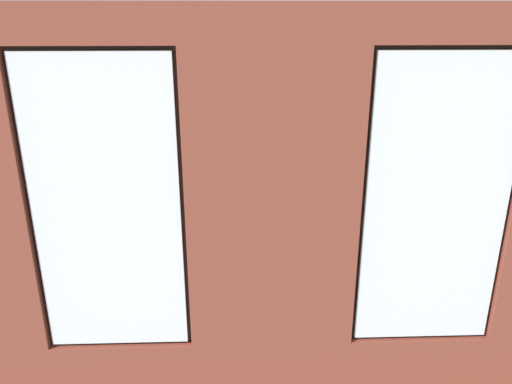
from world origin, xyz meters
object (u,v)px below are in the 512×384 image
Objects in this scene: potted_plant_mid_room_small at (309,201)px; potted_plant_between_couches at (428,293)px; remote_silver at (214,224)px; potted_plant_near_tv at (34,265)px; couch_by_window at (272,325)px; potted_plant_corner_near_left at (417,163)px; remote_gray at (258,223)px; papasan_chair at (257,175)px; potted_plant_by_left_couch at (402,195)px; candle_jar at (280,212)px; couch_left at (466,235)px; coffee_table at (249,224)px; tv_flatscreen at (17,188)px; potted_plant_foreground_right at (87,155)px; media_console at (25,235)px; cup_ceramic at (234,215)px.

potted_plant_between_couches is at bearing 102.35° from potted_plant_mid_room_small.
potted_plant_near_tv reaches higher than remote_silver.
couch_by_window is 1.51× the size of potted_plant_corner_near_left.
papasan_chair is (-0.07, -2.05, -0.03)m from remote_gray.
potted_plant_near_tv reaches higher than potted_plant_by_left_couch.
couch_left is at bearing 170.24° from candle_jar.
potted_plant_mid_room_small is 1.45m from potted_plant_by_left_couch.
potted_plant_near_tv is (1.90, 0.97, -0.03)m from remote_silver.
potted_plant_corner_near_left reaches higher than papasan_chair.
coffee_table is 0.17m from remote_gray.
potted_plant_mid_room_small is at bearing 5.44° from potted_plant_by_left_couch.
candle_jar is 0.13× the size of tv_flatscreen.
candle_jar is 0.09× the size of potted_plant_corner_near_left.
potted_plant_foreground_right is (3.04, -1.90, 0.28)m from candle_jar.
potted_plant_mid_room_small reaches higher than remote_gray.
potted_plant_by_left_couch is at bearing -174.56° from potted_plant_mid_room_small.
remote_gray is 0.32× the size of potted_plant_mid_room_small.
potted_plant_near_tv is (3.28, 2.04, 0.09)m from potted_plant_mid_room_small.
potted_plant_near_tv is (2.54, 3.03, -0.00)m from papasan_chair.
potted_plant_corner_near_left is at bearing -144.55° from coffee_table.
papasan_chair reaches higher than media_console.
couch_left is 2.99m from cup_ceramic.
potted_plant_between_couches is (-1.40, 4.01, 0.17)m from papasan_chair.
papasan_chair is at bearing -95.34° from coffee_table.
potted_plant_foreground_right is at bearing -10.65° from potted_plant_by_left_couch.
potted_plant_between_couches reaches higher than coffee_table.
potted_plant_foreground_right is (2.62, -2.03, 0.40)m from coffee_table.
potted_plant_foreground_right reaches higher than candle_jar.
remote_gray is 0.16× the size of papasan_chair.
potted_plant_corner_near_left is 2.46× the size of potted_plant_mid_room_small.
candle_jar is 2.49m from potted_plant_between_couches.
potted_plant_foreground_right is at bearing -56.17° from couch_by_window.
couch_left reaches higher than remote_gray.
potted_plant_corner_near_left is 1.00× the size of potted_plant_foreground_right.
couch_left is at bearing 174.40° from coffee_table.
media_console is 1.36× the size of potted_plant_between_couches.
potted_plant_between_couches is (-1.42, -0.05, 0.27)m from couch_by_window.
remote_silver is 0.32× the size of potted_plant_mid_room_small.
couch_left is 1.75× the size of papasan_chair.
candle_jar is (-0.26, -2.25, 0.18)m from couch_by_window.
potted_plant_by_left_couch is (-2.37, -1.09, -0.02)m from coffee_table.
tv_flatscreen reaches higher than remote_silver.
papasan_chair is at bearing 72.98° from remote_gray.
papasan_chair is at bearing 178.23° from potted_plant_foreground_right.
remote_silver is at bearing 37.68° from potted_plant_mid_room_small.
papasan_chair is at bearing -82.50° from candle_jar.
remote_silver is 2.13m from potted_plant_near_tv.
papasan_chair is at bearing 2.92° from potted_plant_corner_near_left.
media_console is (3.02, -0.11, -0.16)m from remote_gray.
potted_plant_mid_room_small is 0.77× the size of potted_plant_near_tv.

